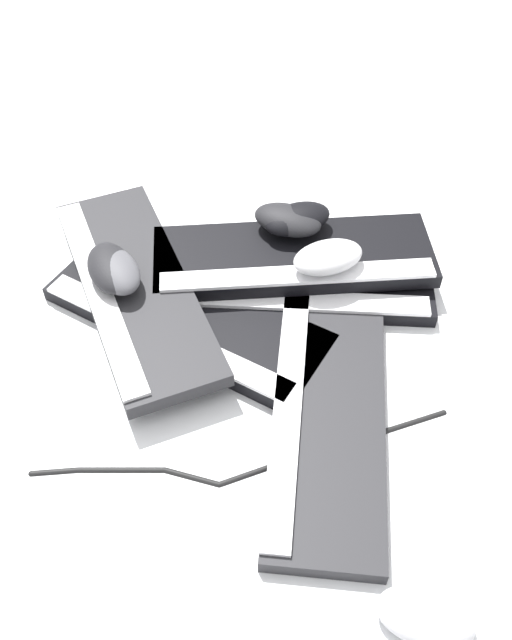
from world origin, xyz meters
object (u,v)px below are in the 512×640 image
mouse_1 (328,257)px  mouse_3 (288,220)px  mouse_0 (297,219)px  mouse_5 (115,270)px  keyboard_4 (294,258)px  mouse_4 (425,616)px  keyboard_2 (186,318)px  keyboard_1 (292,282)px  keyboard_3 (134,288)px  keyboard_0 (326,415)px  mouse_2 (111,268)px

mouse_1 → mouse_3: bearing=104.0°
mouse_0 → mouse_3: bearing=166.4°
mouse_1 → mouse_5: bearing=164.6°
keyboard_4 → mouse_0: size_ratio=4.21×
mouse_4 → keyboard_2: bearing=-41.5°
keyboard_1 → keyboard_4: size_ratio=0.98×
keyboard_3 → mouse_4: keyboard_3 is taller
keyboard_0 → mouse_3: size_ratio=4.07×
keyboard_2 → keyboard_3: keyboard_3 is taller
mouse_0 → mouse_4: mouse_0 is taller
mouse_0 → mouse_2: size_ratio=1.00×
keyboard_3 → mouse_2: 0.05m
keyboard_1 → mouse_1: (0.03, 0.04, 0.07)m
keyboard_0 → mouse_2: 0.39m
mouse_3 → mouse_4: 0.61m
mouse_1 → mouse_4: 0.52m
keyboard_0 → mouse_5: mouse_5 is taller
keyboard_1 → keyboard_4: bearing=147.5°
mouse_2 → mouse_5: bearing=-143.0°
mouse_0 → mouse_1: 0.10m
keyboard_0 → keyboard_1: same height
mouse_5 → mouse_0: bearing=80.9°
keyboard_2 → mouse_3: bearing=104.6°
keyboard_4 → mouse_4: keyboard_4 is taller
keyboard_1 → mouse_1: 0.08m
keyboard_1 → mouse_3: 0.10m
mouse_0 → mouse_4: (0.58, -0.18, -0.06)m
mouse_3 → mouse_4: bearing=124.4°
mouse_4 → keyboard_3: bearing=-37.1°
keyboard_3 → mouse_1: (0.12, 0.27, 0.04)m
keyboard_4 → mouse_0: 0.06m
mouse_1 → mouse_2: same height
keyboard_3 → mouse_1: size_ratio=4.13×
keyboard_1 → keyboard_4: 0.04m
keyboard_1 → mouse_5: (-0.10, -0.25, 0.07)m
mouse_1 → keyboard_4: bearing=122.9°
mouse_1 → mouse_2: 0.33m
keyboard_4 → mouse_5: size_ratio=4.21×
keyboard_0 → mouse_1: size_ratio=4.07×
keyboard_0 → keyboard_4: (-0.26, 0.10, 0.03)m
keyboard_0 → mouse_5: bearing=-153.7°
keyboard_0 → mouse_4: mouse_4 is taller
mouse_2 → mouse_4: size_ratio=1.00×
keyboard_4 → mouse_5: bearing=-105.5°
keyboard_1 → mouse_2: mouse_2 is taller
keyboard_2 → keyboard_3: size_ratio=1.00×
keyboard_0 → keyboard_2: 0.27m
keyboard_4 → mouse_5: mouse_5 is taller
mouse_4 → mouse_5: (-0.61, -0.12, 0.06)m
mouse_0 → keyboard_2: bearing=-161.6°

